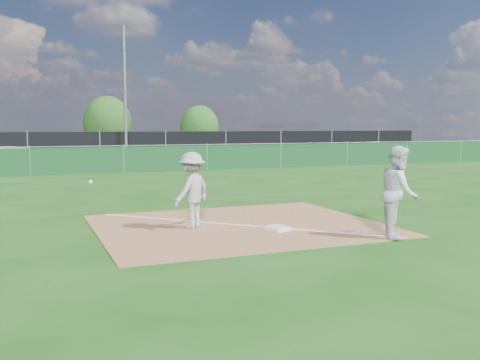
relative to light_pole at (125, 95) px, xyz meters
name	(u,v)px	position (x,y,z in m)	size (l,w,h in m)	color
ground	(148,184)	(-1.50, -12.70, -4.00)	(90.00, 90.00, 0.00)	#16450E
infield_dirt	(239,225)	(-1.50, -21.70, -3.99)	(6.00, 5.00, 0.02)	#8F5B39
foul_line	(239,225)	(-1.50, -21.70, -3.98)	(0.08, 7.00, 0.01)	white
green_fence	(124,160)	(-1.50, -7.70, -3.40)	(44.00, 0.05, 1.20)	#103C1B
dirt_mound	(7,158)	(-6.50, -4.20, -3.42)	(3.38, 2.60, 1.17)	#957048
black_fence	(100,147)	(-1.50, 0.30, -3.10)	(46.00, 0.04, 1.80)	black
parking_lot	(90,157)	(-1.50, 5.30, -4.00)	(46.00, 9.00, 0.01)	black
light_pole	(125,95)	(0.00, 0.00, 0.00)	(0.16, 0.16, 8.00)	slate
first_base	(277,228)	(-1.01, -22.56, -3.94)	(0.41, 0.41, 0.09)	silver
play_at_first	(192,190)	(-2.54, -21.62, -3.18)	(2.70, 1.09, 1.60)	#B5B5B7
runner	(399,192)	(0.90, -23.97, -3.11)	(0.87, 0.68, 1.78)	silver
car_mid	(59,147)	(-3.51, 4.84, -3.27)	(1.52, 4.36, 1.44)	black
car_right	(170,146)	(4.13, 5.32, -3.33)	(1.85, 4.55, 1.32)	black
tree_mid	(108,123)	(0.65, 11.67, -1.67)	(3.82, 3.82, 4.53)	#382316
tree_right	(200,128)	(8.29, 11.32, -2.00)	(3.28, 3.28, 3.89)	#382316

